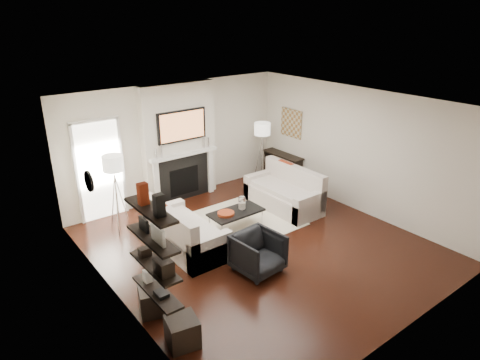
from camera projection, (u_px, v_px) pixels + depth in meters
room_envelope at (260, 179)px, 7.63m from camera, size 6.00×6.00×6.00m
chimney_breast at (179, 143)px, 9.75m from camera, size 1.80×0.25×2.70m
fireplace_surround at (184, 178)px, 9.96m from camera, size 1.30×0.02×1.04m
firebox at (184, 181)px, 9.98m from camera, size 0.75×0.02×0.65m
mantel_pilaster_l at (157, 185)px, 9.52m from camera, size 0.12×0.08×1.10m
mantel_pilaster_r at (210, 171)px, 10.33m from camera, size 0.12×0.08×1.10m
mantel_shelf at (184, 154)px, 9.70m from camera, size 1.70×0.18×0.07m
tv_body at (182, 126)px, 9.47m from camera, size 1.20×0.06×0.70m
tv_screen at (183, 126)px, 9.45m from camera, size 1.10×0.00×0.62m
candlestick_l_tall at (161, 151)px, 9.33m from camera, size 0.04×0.04×0.30m
candlestick_l_short at (156, 153)px, 9.26m from camera, size 0.04×0.04×0.24m
candlestick_r_tall at (204, 142)px, 9.95m from camera, size 0.04×0.04×0.30m
candlestick_r_short at (208, 142)px, 10.03m from camera, size 0.04×0.04×0.24m
hallway_panel at (100, 171)px, 8.89m from camera, size 0.90×0.02×2.10m
door_trim_l at (77, 176)px, 8.60m from camera, size 0.06×0.06×2.16m
door_trim_r at (122, 166)px, 9.15m from camera, size 0.06×0.06×2.16m
door_trim_top at (94, 120)px, 8.47m from camera, size 1.02×0.06×0.06m
rug at (232, 224)px, 8.93m from camera, size 2.60×2.00×0.01m
loveseat_left_base at (186, 238)px, 7.96m from camera, size 0.85×1.80×0.42m
loveseat_left_back at (169, 228)px, 7.65m from camera, size 0.18×1.80×0.80m
loveseat_left_arm_n at (210, 252)px, 7.33m from camera, size 0.85×0.18×0.60m
loveseat_left_arm_s at (165, 218)px, 8.52m from camera, size 0.85×0.18×0.60m
loveseat_left_cushion at (188, 225)px, 7.89m from camera, size 0.63×1.44×0.10m
pillow_left_orange at (160, 212)px, 7.80m from camera, size 0.10×0.42×0.42m
pillow_left_charcoal at (177, 225)px, 7.36m from camera, size 0.10×0.40×0.40m
loveseat_right_base at (283, 199)px, 9.62m from camera, size 0.85×1.80×0.42m
loveseat_right_back at (294, 183)px, 9.69m from camera, size 0.18×1.80×0.80m
loveseat_right_arm_n at (309, 208)px, 8.99m from camera, size 0.85×0.18×0.60m
loveseat_right_arm_s at (260, 184)px, 10.18m from camera, size 0.85×0.18×0.60m
loveseat_right_cushion at (282, 189)px, 9.49m from camera, size 0.63×1.44×0.10m
pillow_right_orange at (286, 170)px, 9.83m from camera, size 0.10×0.42×0.42m
pillow_right_charcoal at (304, 178)px, 9.40m from camera, size 0.10×0.40×0.40m
coffee_table at (236, 212)px, 8.56m from camera, size 1.10×0.55×0.04m
coffee_leg_nw at (222, 233)px, 8.19m from camera, size 0.02×0.02×0.38m
coffee_leg_ne at (262, 219)px, 8.76m from camera, size 0.02×0.02×0.38m
coffee_leg_sw at (209, 225)px, 8.51m from camera, size 0.02×0.02×0.38m
coffee_leg_se at (249, 211)px, 9.08m from camera, size 0.02×0.02×0.38m
hurricane_glass at (242, 203)px, 8.58m from camera, size 0.14×0.14×0.25m
hurricane_candle at (242, 206)px, 8.61m from camera, size 0.10×0.10×0.15m
copper_bowl at (226, 214)px, 8.40m from camera, size 0.33×0.33×0.06m
armchair at (258, 251)px, 7.21m from camera, size 0.79×0.75×0.76m
lamp_left_post at (118, 204)px, 8.47m from camera, size 0.02×0.02×1.20m
lamp_left_shade at (113, 163)px, 8.15m from camera, size 0.40×0.40×0.30m
lamp_left_leg_a at (123, 202)px, 8.53m from camera, size 0.25×0.02×1.23m
lamp_left_leg_b at (113, 203)px, 8.50m from camera, size 0.14×0.22×1.23m
lamp_left_leg_c at (117, 206)px, 8.36m from camera, size 0.14×0.22×1.23m
lamp_right_post at (262, 161)px, 10.81m from camera, size 0.02×0.02×1.20m
lamp_right_shade at (262, 129)px, 10.50m from camera, size 0.40×0.40×0.30m
lamp_right_leg_a at (265, 161)px, 10.87m from camera, size 0.25×0.02×1.23m
lamp_right_leg_b at (258, 161)px, 10.85m from camera, size 0.14×0.22×1.23m
lamp_right_leg_c at (262, 163)px, 10.71m from camera, size 0.14×0.22×1.23m
console_top at (283, 155)px, 10.90m from camera, size 0.35×1.20×0.04m
console_leg_n at (297, 175)px, 10.63m from camera, size 0.30×0.04×0.71m
console_leg_s at (268, 163)px, 11.44m from camera, size 0.30×0.04×0.71m
wall_art at (291, 123)px, 10.62m from camera, size 0.03×0.70×0.70m
shelf_bottom at (157, 292)px, 5.65m from camera, size 0.25×1.00×0.03m
shelf_lower at (155, 266)px, 5.51m from camera, size 0.25×1.00×0.04m
shelf_upper at (153, 239)px, 5.36m from camera, size 0.25×1.00×0.04m
shelf_top at (150, 210)px, 5.21m from camera, size 0.25×1.00×0.04m
decor_magfile_a at (159, 205)px, 4.96m from camera, size 0.12×0.10×0.28m
decor_magfile_b at (143, 194)px, 5.27m from camera, size 0.12×0.10×0.28m
decor_frame_a at (158, 235)px, 5.18m from camera, size 0.04×0.30×0.22m
decor_frame_b at (144, 224)px, 5.48m from camera, size 0.04×0.22×0.18m
decor_wine_rack at (164, 267)px, 5.28m from camera, size 0.18×0.25×0.20m
decor_box_small at (145, 252)px, 5.68m from camera, size 0.15×0.12×0.12m
decor_books at (161, 294)px, 5.55m from camera, size 0.14×0.20×0.05m
decor_box_tall at (148, 276)px, 5.81m from camera, size 0.10×0.10×0.18m
clock_rim at (89, 181)px, 6.62m from camera, size 0.04×0.34×0.34m
clock_face at (90, 181)px, 6.63m from camera, size 0.01×0.29×0.29m
ottoman_near at (153, 300)px, 6.28m from camera, size 0.51×0.51×0.40m
ottoman_far at (182, 332)px, 5.67m from camera, size 0.47×0.47×0.40m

